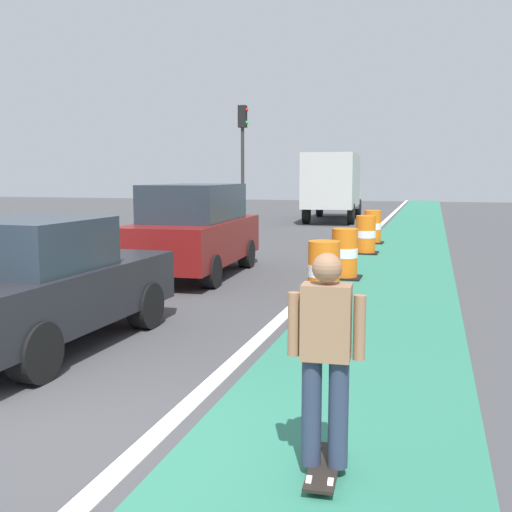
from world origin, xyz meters
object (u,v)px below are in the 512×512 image
traffic_barrel_front (324,272)px  traffic_barrel_mid (345,254)px  parked_suv_second (195,230)px  traffic_barrel_back (366,235)px  delivery_truck_down_block (334,183)px  skateboarder_on_lane (326,358)px  traffic_light_corner (243,145)px  traffic_barrel_far (372,227)px  parked_sedan_nearest (39,285)px  pedestrian_crossing (237,212)px

traffic_barrel_front → traffic_barrel_mid: same height
parked_suv_second → traffic_barrel_front: 3.93m
traffic_barrel_back → delivery_truck_down_block: 13.04m
skateboarder_on_lane → traffic_barrel_front: size_ratio=1.55×
traffic_light_corner → traffic_barrel_back: bearing=-50.5°
parked_suv_second → traffic_barrel_back: 5.99m
traffic_barrel_far → delivery_truck_down_block: size_ratio=0.14×
skateboarder_on_lane → traffic_barrel_mid: (-1.10, 8.99, -0.38)m
traffic_barrel_front → parked_sedan_nearest: bearing=-128.0°
traffic_barrel_back → skateboarder_on_lane: bearing=-85.3°
traffic_barrel_front → traffic_light_corner: (-5.92, 14.27, 2.97)m
delivery_truck_down_block → traffic_light_corner: bearing=-118.7°
skateboarder_on_lane → traffic_barrel_far: size_ratio=1.55×
parked_suv_second → pedestrian_crossing: bearing=102.0°
pedestrian_crossing → skateboarder_on_lane: bearing=-70.3°
traffic_barrel_back → traffic_barrel_front: bearing=-89.9°
skateboarder_on_lane → delivery_truck_down_block: size_ratio=0.22×
parked_sedan_nearest → traffic_barrel_back: parked_sedan_nearest is taller
traffic_barrel_mid → pedestrian_crossing: bearing=121.2°
skateboarder_on_lane → traffic_barrel_front: (-1.10, 6.34, -0.38)m
pedestrian_crossing → traffic_light_corner: bearing=103.1°
traffic_barrel_front → pedestrian_crossing: pedestrian_crossing is taller
traffic_barrel_mid → delivery_truck_down_block: bearing=99.7°
skateboarder_on_lane → parked_suv_second: parked_suv_second is taller
traffic_barrel_front → pedestrian_crossing: bearing=114.9°
parked_suv_second → traffic_light_corner: bearing=102.2°
pedestrian_crossing → parked_suv_second: bearing=-78.0°
traffic_barrel_front → traffic_barrel_mid: bearing=90.0°
traffic_barrel_mid → delivery_truck_down_block: 17.40m
pedestrian_crossing → delivery_truck_down_block: bearing=74.9°
traffic_barrel_far → delivery_truck_down_block: bearing=106.1°
skateboarder_on_lane → traffic_light_corner: size_ratio=0.33×
parked_sedan_nearest → traffic_barrel_front: size_ratio=3.81×
traffic_barrel_far → pedestrian_crossing: bearing=165.4°
traffic_light_corner → pedestrian_crossing: (0.70, -3.02, -2.64)m
parked_suv_second → skateboarder_on_lane: bearing=-62.6°
traffic_barrel_mid → traffic_light_corner: traffic_light_corner is taller
parked_suv_second → traffic_barrel_far: 8.46m
parked_suv_second → traffic_light_corner: size_ratio=0.92×
skateboarder_on_lane → traffic_barrel_far: bearing=94.2°
traffic_barrel_far → parked_suv_second: bearing=-112.2°
parked_suv_second → delivery_truck_down_block: delivery_truck_down_block is taller
traffic_barrel_back → delivery_truck_down_block: size_ratio=0.14×
parked_suv_second → traffic_light_corner: traffic_light_corner is taller
parked_sedan_nearest → pedestrian_crossing: bearing=98.1°
traffic_barrel_far → parked_sedan_nearest: bearing=-102.1°
delivery_truck_down_block → traffic_barrel_mid: bearing=-80.3°
traffic_barrel_back → traffic_barrel_far: 2.81m
traffic_barrel_mid → pedestrian_crossing: (-5.22, 8.61, 0.33)m
parked_suv_second → traffic_barrel_back: size_ratio=4.29×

